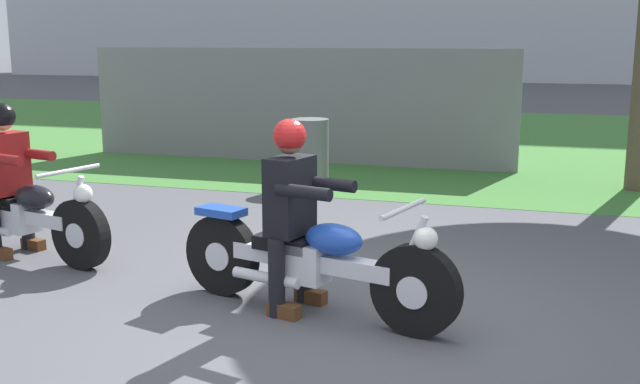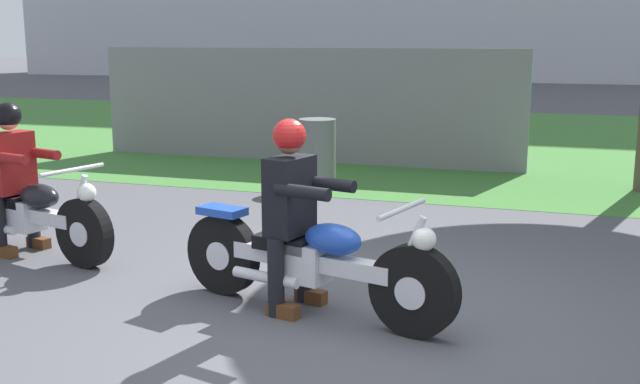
# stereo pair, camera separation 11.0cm
# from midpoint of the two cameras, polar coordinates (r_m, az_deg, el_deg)

# --- Properties ---
(ground) EXTENTS (120.00, 120.00, 0.00)m
(ground) POSITION_cam_midpoint_polar(r_m,az_deg,el_deg) (5.36, 1.53, -9.73)
(ground) COLOR #4C4C51
(grass_verge) EXTENTS (60.00, 12.00, 0.01)m
(grass_verge) POSITION_cam_midpoint_polar(r_m,az_deg,el_deg) (14.98, 11.97, 3.80)
(grass_verge) COLOR #3D7533
(grass_verge) RESTS_ON ground
(motorcycle_lead) EXTENTS (2.20, 0.83, 0.87)m
(motorcycle_lead) POSITION_cam_midpoint_polar(r_m,az_deg,el_deg) (5.40, -1.16, -5.26)
(motorcycle_lead) COLOR black
(motorcycle_lead) RESTS_ON ground
(rider_lead) EXTENTS (0.62, 0.55, 1.39)m
(rider_lead) POSITION_cam_midpoint_polar(r_m,az_deg,el_deg) (5.38, -2.69, -0.63)
(rider_lead) COLOR black
(rider_lead) RESTS_ON ground
(motorcycle_follow) EXTENTS (2.07, 0.80, 0.86)m
(motorcycle_follow) POSITION_cam_midpoint_polar(r_m,az_deg,el_deg) (7.34, -21.87, -1.64)
(motorcycle_follow) COLOR black
(motorcycle_follow) RESTS_ON ground
(rider_follow) EXTENTS (0.62, 0.55, 1.38)m
(rider_follow) POSITION_cam_midpoint_polar(r_m,az_deg,el_deg) (7.40, -22.88, 1.75)
(rider_follow) COLOR black
(rider_follow) RESTS_ON ground
(trash_can) EXTENTS (0.49, 0.49, 0.90)m
(trash_can) POSITION_cam_midpoint_polar(r_m,az_deg,el_deg) (10.05, -1.04, 2.96)
(trash_can) COLOR #595E5B
(trash_can) RESTS_ON ground
(fence_segment) EXTENTS (7.00, 0.06, 1.80)m
(fence_segment) POSITION_cam_midpoint_polar(r_m,az_deg,el_deg) (12.07, -2.30, 6.53)
(fence_segment) COLOR slate
(fence_segment) RESTS_ON ground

